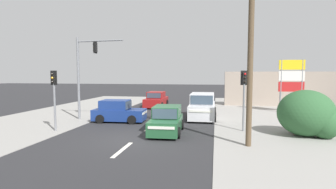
% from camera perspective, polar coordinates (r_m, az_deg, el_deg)
% --- Properties ---
extents(ground_plane, '(140.00, 140.00, 0.00)m').
position_cam_1_polar(ground_plane, '(13.92, -6.99, -9.53)').
color(ground_plane, '#28282B').
extents(lane_dash_near, '(0.20, 2.40, 0.01)m').
position_cam_1_polar(lane_dash_near, '(12.09, -9.88, -11.72)').
color(lane_dash_near, silver).
rests_on(lane_dash_near, ground).
extents(lane_dash_mid, '(0.20, 2.40, 0.01)m').
position_cam_1_polar(lane_dash_mid, '(16.73, -3.91, -7.10)').
color(lane_dash_mid, silver).
rests_on(lane_dash_mid, ground).
extents(lane_dash_far, '(0.20, 2.40, 0.01)m').
position_cam_1_polar(lane_dash_far, '(21.54, -0.62, -4.48)').
color(lane_dash_far, silver).
rests_on(lane_dash_far, ground).
extents(kerb_right_verge, '(10.00, 44.00, 0.02)m').
position_cam_1_polar(kerb_right_verge, '(16.04, 28.36, -8.12)').
color(kerb_right_verge, gray).
rests_on(kerb_right_verge, ground).
extents(kerb_left_verge, '(8.00, 40.00, 0.02)m').
position_cam_1_polar(kerb_left_verge, '(21.30, -26.03, -5.01)').
color(kerb_left_verge, gray).
rests_on(kerb_left_verge, ground).
extents(utility_pole_foreground_right, '(3.78, 0.31, 10.70)m').
position_cam_1_polar(utility_pole_foreground_right, '(12.74, 17.09, 14.95)').
color(utility_pole_foreground_right, brown).
rests_on(utility_pole_foreground_right, ground).
extents(traffic_signal_mast, '(3.68, 0.46, 6.00)m').
position_cam_1_polar(traffic_signal_mast, '(20.02, -17.70, 5.63)').
color(traffic_signal_mast, slate).
rests_on(traffic_signal_mast, ground).
extents(pedestal_signal_right_kerb, '(0.44, 0.30, 3.56)m').
position_cam_1_polar(pedestal_signal_right_kerb, '(15.83, 16.25, 0.88)').
color(pedestal_signal_right_kerb, slate).
rests_on(pedestal_signal_right_kerb, ground).
extents(pedestal_signal_left_kerb, '(0.44, 0.30, 3.56)m').
position_cam_1_polar(pedestal_signal_left_kerb, '(16.59, -23.55, 0.85)').
color(pedestal_signal_left_kerb, slate).
rests_on(pedestal_signal_left_kerb, ground).
extents(shopping_plaza_sign, '(2.10, 0.16, 4.60)m').
position_cam_1_polar(shopping_plaza_sign, '(25.07, 25.29, 3.20)').
color(shopping_plaza_sign, slate).
rests_on(shopping_plaza_sign, ground).
extents(roadside_bush, '(3.07, 2.64, 2.52)m').
position_cam_1_polar(roadside_bush, '(15.97, 28.31, -3.89)').
color(roadside_bush, '#2D5B33').
rests_on(roadside_bush, ground).
extents(shopfront_wall_far, '(12.00, 1.00, 3.60)m').
position_cam_1_polar(shopfront_wall_far, '(29.74, 23.86, 1.11)').
color(shopfront_wall_far, '#A39384').
rests_on(shopfront_wall_far, ground).
extents(hatchback_receding_far, '(3.71, 1.92, 1.53)m').
position_cam_1_polar(hatchback_receding_far, '(18.81, -10.76, -3.71)').
color(hatchback_receding_far, navy).
rests_on(hatchback_receding_far, ground).
extents(hatchback_crossing_left, '(1.90, 3.70, 1.53)m').
position_cam_1_polar(hatchback_crossing_left, '(15.01, -0.32, -5.72)').
color(hatchback_crossing_left, '#235633').
rests_on(hatchback_crossing_left, ground).
extents(suv_oncoming_near, '(2.09, 4.55, 1.90)m').
position_cam_1_polar(suv_oncoming_near, '(20.01, 7.48, -2.66)').
color(suv_oncoming_near, silver).
rests_on(suv_oncoming_near, ground).
extents(sedan_oncoming_mid, '(1.92, 4.25, 1.56)m').
position_cam_1_polar(sedan_oncoming_mid, '(26.66, -2.57, -1.23)').
color(sedan_oncoming_mid, maroon).
rests_on(sedan_oncoming_mid, ground).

